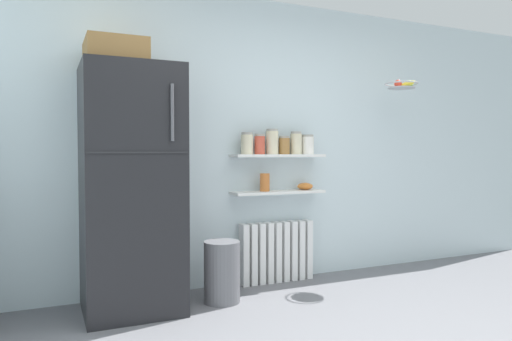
# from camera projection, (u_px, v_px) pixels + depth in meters

# --- Properties ---
(ground_plane) EXTENTS (7.04, 7.04, 0.00)m
(ground_plane) POSITION_uv_depth(u_px,v_px,m) (348.00, 341.00, 2.98)
(ground_plane) COLOR slate
(back_wall) EXTENTS (7.04, 0.10, 2.60)m
(back_wall) POSITION_uv_depth(u_px,v_px,m) (251.00, 142.00, 4.34)
(back_wall) COLOR silver
(back_wall) RESTS_ON ground_plane
(refrigerator) EXTENTS (0.71, 0.71, 2.02)m
(refrigerator) POSITION_uv_depth(u_px,v_px,m) (131.00, 184.00, 3.52)
(refrigerator) COLOR black
(refrigerator) RESTS_ON ground_plane
(radiator) EXTENTS (0.71, 0.12, 0.56)m
(radiator) POSITION_uv_depth(u_px,v_px,m) (277.00, 252.00, 4.34)
(radiator) COLOR white
(radiator) RESTS_ON ground_plane
(wall_shelf_lower) EXTENTS (0.89, 0.22, 0.02)m
(wall_shelf_lower) POSITION_uv_depth(u_px,v_px,m) (278.00, 192.00, 4.29)
(wall_shelf_lower) COLOR white
(wall_shelf_upper) EXTENTS (0.89, 0.22, 0.02)m
(wall_shelf_upper) POSITION_uv_depth(u_px,v_px,m) (278.00, 156.00, 4.28)
(wall_shelf_upper) COLOR white
(storage_jar_0) EXTENTS (0.11, 0.11, 0.19)m
(storage_jar_0) POSITION_uv_depth(u_px,v_px,m) (247.00, 144.00, 4.15)
(storage_jar_0) COLOR beige
(storage_jar_0) RESTS_ON wall_shelf_upper
(storage_jar_1) EXTENTS (0.10, 0.10, 0.18)m
(storage_jar_1) POSITION_uv_depth(u_px,v_px,m) (260.00, 144.00, 4.20)
(storage_jar_1) COLOR #C64C38
(storage_jar_1) RESTS_ON wall_shelf_upper
(storage_jar_2) EXTENTS (0.11, 0.11, 0.23)m
(storage_jar_2) POSITION_uv_depth(u_px,v_px,m) (272.00, 142.00, 4.25)
(storage_jar_2) COLOR beige
(storage_jar_2) RESTS_ON wall_shelf_upper
(storage_jar_3) EXTENTS (0.10, 0.10, 0.17)m
(storage_jar_3) POSITION_uv_depth(u_px,v_px,m) (284.00, 145.00, 4.30)
(storage_jar_3) COLOR olive
(storage_jar_3) RESTS_ON wall_shelf_upper
(storage_jar_4) EXTENTS (0.11, 0.11, 0.21)m
(storage_jar_4) POSITION_uv_depth(u_px,v_px,m) (296.00, 143.00, 4.35)
(storage_jar_4) COLOR beige
(storage_jar_4) RESTS_ON wall_shelf_upper
(storage_jar_5) EXTENTS (0.12, 0.12, 0.18)m
(storage_jar_5) POSITION_uv_depth(u_px,v_px,m) (308.00, 145.00, 4.41)
(storage_jar_5) COLOR silver
(storage_jar_5) RESTS_ON wall_shelf_upper
(vase) EXTENTS (0.09, 0.09, 0.16)m
(vase) POSITION_uv_depth(u_px,v_px,m) (265.00, 182.00, 4.24)
(vase) COLOR #CC7033
(vase) RESTS_ON wall_shelf_lower
(shelf_bowl) EXTENTS (0.15, 0.15, 0.07)m
(shelf_bowl) POSITION_uv_depth(u_px,v_px,m) (305.00, 186.00, 4.41)
(shelf_bowl) COLOR orange
(shelf_bowl) RESTS_ON wall_shelf_lower
(trash_bin) EXTENTS (0.29, 0.29, 0.49)m
(trash_bin) POSITION_uv_depth(u_px,v_px,m) (222.00, 272.00, 3.74)
(trash_bin) COLOR slate
(trash_bin) RESTS_ON ground_plane
(hanging_fruit_basket) EXTENTS (0.32, 0.32, 0.09)m
(hanging_fruit_basket) POSITION_uv_depth(u_px,v_px,m) (402.00, 85.00, 4.50)
(hanging_fruit_basket) COLOR #B2B2B7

